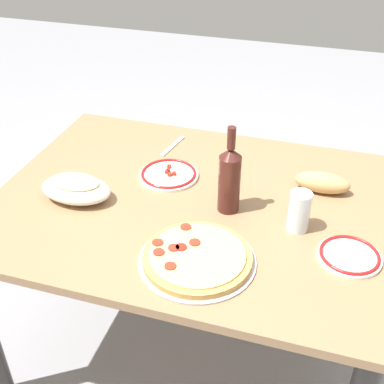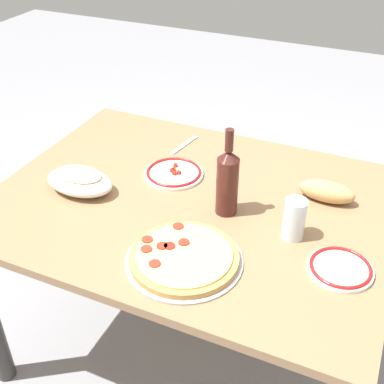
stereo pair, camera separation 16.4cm
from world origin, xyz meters
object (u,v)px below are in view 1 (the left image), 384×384
at_px(side_plate_near, 169,174).
at_px(wine_bottle, 229,178).
at_px(dining_table, 192,225).
at_px(baked_pasta_dish, 76,188).
at_px(pepperoni_pizza, 197,258).
at_px(water_glass, 299,211).
at_px(side_plate_far, 349,256).
at_px(bread_loaf, 322,183).

bearing_deg(side_plate_near, wine_bottle, 152.72).
xyz_separation_m(dining_table, baked_pasta_dish, (0.37, 0.10, 0.15)).
bearing_deg(baked_pasta_dish, dining_table, -164.13).
relative_size(pepperoni_pizza, wine_bottle, 1.14).
distance_m(pepperoni_pizza, baked_pasta_dish, 0.51).
height_order(baked_pasta_dish, side_plate_near, baked_pasta_dish).
distance_m(dining_table, side_plate_near, 0.20).
height_order(dining_table, wine_bottle, wine_bottle).
height_order(water_glass, side_plate_near, water_glass).
distance_m(baked_pasta_dish, side_plate_far, 0.88).
distance_m(pepperoni_pizza, side_plate_near, 0.46).
bearing_deg(side_plate_far, bread_loaf, -71.61).
xyz_separation_m(pepperoni_pizza, wine_bottle, (-0.02, -0.27, 0.10)).
height_order(wine_bottle, bread_loaf, wine_bottle).
relative_size(water_glass, bread_loaf, 0.71).
bearing_deg(wine_bottle, side_plate_far, 161.41).
relative_size(dining_table, bread_loaf, 7.08).
xyz_separation_m(baked_pasta_dish, wine_bottle, (-0.49, -0.09, 0.08)).
relative_size(wine_bottle, bread_loaf, 1.59).
bearing_deg(water_glass, baked_pasta_dish, 4.11).
relative_size(dining_table, water_glass, 10.04).
bearing_deg(wine_bottle, pepperoni_pizza, 85.06).
relative_size(dining_table, side_plate_far, 7.17).
bearing_deg(water_glass, pepperoni_pizza, 43.20).
bearing_deg(dining_table, pepperoni_pizza, 109.77).
height_order(pepperoni_pizza, water_glass, water_glass).
relative_size(side_plate_near, bread_loaf, 1.15).
distance_m(baked_pasta_dish, wine_bottle, 0.51).
relative_size(dining_table, pepperoni_pizza, 3.90).
bearing_deg(dining_table, water_glass, 171.45).
xyz_separation_m(wine_bottle, side_plate_far, (-0.39, 0.13, -0.11)).
xyz_separation_m(water_glass, side_plate_far, (-0.16, 0.09, -0.06)).
bearing_deg(dining_table, bread_loaf, -156.49).
relative_size(water_glass, side_plate_near, 0.61).
xyz_separation_m(side_plate_near, bread_loaf, (-0.53, -0.06, 0.03)).
distance_m(pepperoni_pizza, bread_loaf, 0.55).
relative_size(pepperoni_pizza, baked_pasta_dish, 1.39).
relative_size(side_plate_far, bread_loaf, 0.99).
height_order(dining_table, baked_pasta_dish, baked_pasta_dish).
bearing_deg(side_plate_near, baked_pasta_dish, 41.29).
bearing_deg(side_plate_far, side_plate_near, -22.13).
bearing_deg(water_glass, side_plate_far, 149.96).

